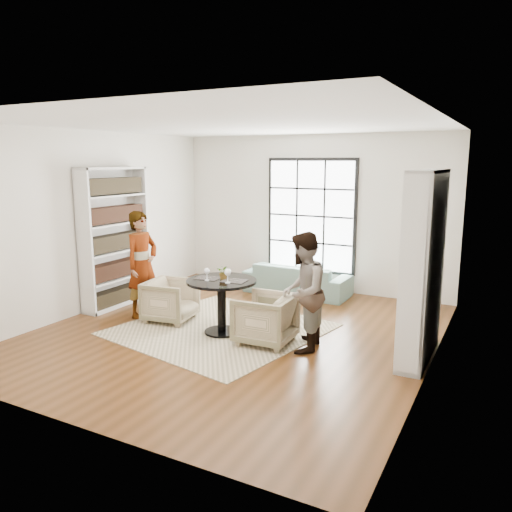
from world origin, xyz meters
The scene contains 16 objects.
ground centered at (0.00, 0.00, 0.00)m, with size 6.00×6.00×0.00m, color #552F14.
room_shell centered at (0.00, 0.54, 1.26)m, with size 6.00×6.01×6.00m.
rug centered at (-0.27, 0.01, 0.01)m, with size 2.69×2.69×0.01m, color #C5B393.
pedestal_table centered at (-0.16, -0.11, 0.59)m, with size 1.02×1.02×0.81m.
sofa centered at (-0.05, 2.45, 0.29)m, with size 1.99×0.78×0.58m, color slate.
armchair_left centered at (-1.18, 0.02, 0.33)m, with size 0.71×0.73×0.67m, color #C7C38E.
armchair_right centered at (0.58, -0.16, 0.35)m, with size 0.75×0.77×0.70m, color tan.
person_left centered at (-1.73, 0.02, 0.86)m, with size 0.63×0.41×1.72m, color gray.
person_right centered at (1.13, -0.16, 0.80)m, with size 0.78×0.61×1.60m, color gray.
placemat_left centered at (-0.38, -0.12, 0.82)m, with size 0.34×0.26×0.01m, color black.
placemat_right centered at (0.04, -0.10, 0.82)m, with size 0.34×0.26×0.01m, color black.
cutlery_left centered at (-0.38, -0.12, 0.82)m, with size 0.14×0.22×0.01m, color silver, non-canonical shape.
cutlery_right centered at (0.04, -0.10, 0.82)m, with size 0.14×0.22×0.01m, color silver, non-canonical shape.
wine_glass_left centered at (-0.32, -0.24, 0.95)m, with size 0.08×0.08×0.19m.
wine_glass_right centered at (0.02, -0.23, 0.96)m, with size 0.09×0.09×0.21m.
flower_centerpiece centered at (-0.14, -0.07, 0.92)m, with size 0.19×0.16×0.21m, color gray.
Camera 1 is at (3.54, -6.09, 2.51)m, focal length 35.00 mm.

